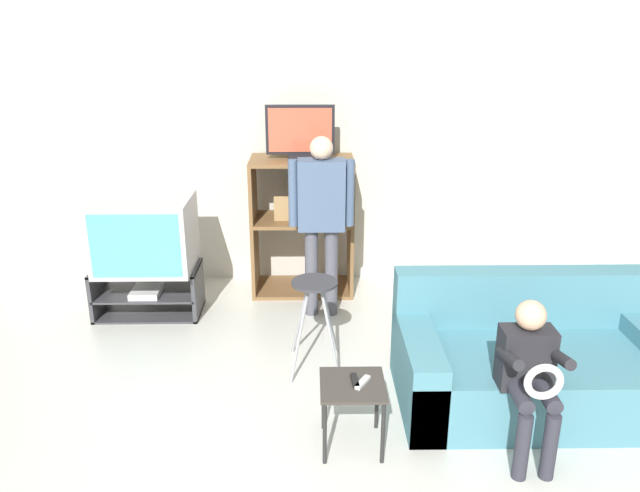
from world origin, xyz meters
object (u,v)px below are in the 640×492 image
(television_main, at_px, (145,234))
(remote_control_white, at_px, (362,382))
(person_seated_child, at_px, (530,370))
(person_standing_adult, at_px, (321,211))
(television_flat, at_px, (300,134))
(media_shelf, at_px, (302,225))
(remote_control_black, at_px, (355,381))
(tv_stand, at_px, (148,291))
(snack_table, at_px, (352,393))
(couch, at_px, (532,363))
(folding_stool, at_px, (315,300))

(television_main, relative_size, remote_control_white, 5.46)
(television_main, distance_m, person_seated_child, 3.21)
(television_main, relative_size, person_standing_adult, 0.51)
(television_flat, relative_size, person_standing_adult, 0.39)
(remote_control_white, relative_size, person_standing_adult, 0.09)
(media_shelf, relative_size, remote_control_black, 8.63)
(tv_stand, relative_size, television_main, 1.12)
(remote_control_black, bearing_deg, person_seated_child, -9.80)
(snack_table, relative_size, couch, 0.24)
(television_flat, bearing_deg, couch, -50.18)
(television_main, height_order, folding_stool, television_main)
(tv_stand, distance_m, couch, 3.13)
(television_flat, height_order, couch, television_flat)
(media_shelf, height_order, couch, media_shelf)
(media_shelf, distance_m, snack_table, 2.34)
(media_shelf, relative_size, snack_table, 2.99)
(media_shelf, xyz_separation_m, remote_control_black, (0.33, -2.29, -0.21))
(remote_control_black, xyz_separation_m, remote_control_white, (0.04, -0.02, 0.00))
(television_main, xyz_separation_m, folding_stool, (1.40, -0.91, -0.19))
(remote_control_white, height_order, couch, couch)
(folding_stool, height_order, person_seated_child, person_seated_child)
(snack_table, relative_size, remote_control_white, 2.88)
(person_standing_adult, bearing_deg, couch, -44.20)
(television_main, xyz_separation_m, media_shelf, (1.29, 0.49, -0.09))
(television_main, height_order, snack_table, television_main)
(television_main, bearing_deg, television_flat, 20.65)
(person_seated_child, bearing_deg, tv_stand, 143.98)
(media_shelf, relative_size, person_standing_adult, 0.81)
(remote_control_white, distance_m, couch, 1.25)
(television_main, relative_size, media_shelf, 0.63)
(television_main, height_order, couch, television_main)
(folding_stool, bearing_deg, snack_table, -76.89)
(tv_stand, xyz_separation_m, television_flat, (1.30, 0.48, 1.25))
(remote_control_black, distance_m, person_seated_child, 0.98)
(remote_control_white, bearing_deg, couch, 52.89)
(tv_stand, xyz_separation_m, media_shelf, (1.31, 0.50, 0.43))
(remote_control_black, bearing_deg, tv_stand, 128.34)
(tv_stand, bearing_deg, remote_control_black, -47.60)
(media_shelf, height_order, person_standing_adult, person_standing_adult)
(couch, bearing_deg, snack_table, -159.02)
(television_flat, relative_size, folding_stool, 0.88)
(person_standing_adult, bearing_deg, media_shelf, 107.29)
(remote_control_black, bearing_deg, remote_control_white, -27.17)
(television_main, height_order, remote_control_black, television_main)
(folding_stool, xyz_separation_m, person_seated_child, (1.19, -0.98, 0.02))
(snack_table, bearing_deg, television_main, 131.60)
(snack_table, height_order, remote_control_black, remote_control_black)
(folding_stool, height_order, snack_table, folding_stool)
(snack_table, distance_m, remote_control_black, 0.08)
(snack_table, height_order, couch, couch)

